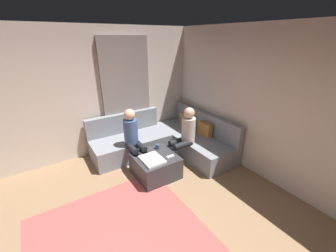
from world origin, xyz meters
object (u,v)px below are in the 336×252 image
object	(u,v)px
person_on_couch_back	(184,134)
person_on_couch_side	(133,137)
coffee_mug	(158,147)
game_remote	(170,156)
sectional_couch	(166,140)
ottoman	(155,166)

from	to	relation	value
person_on_couch_back	person_on_couch_side	world-z (taller)	same
person_on_couch_side	person_on_couch_back	bearing A→B (deg)	154.10
coffee_mug	game_remote	bearing A→B (deg)	5.71
sectional_couch	coffee_mug	bearing A→B (deg)	-47.47
coffee_mug	person_on_couch_side	world-z (taller)	person_on_couch_side
sectional_couch	ottoman	distance (m)	0.96
coffee_mug	person_on_couch_side	distance (m)	0.52
coffee_mug	person_on_couch_back	bearing A→B (deg)	75.64
sectional_couch	person_on_couch_side	distance (m)	0.96
ottoman	person_on_couch_side	xyz separation A→B (m)	(-0.53, -0.19, 0.45)
ottoman	game_remote	distance (m)	0.36
sectional_couch	coffee_mug	size ratio (longest dim) A/B	26.84
sectional_couch	person_on_couch_back	bearing A→B (deg)	5.26
person_on_couch_side	ottoman	bearing A→B (deg)	110.16
game_remote	ottoman	bearing A→B (deg)	-129.29
ottoman	coffee_mug	size ratio (longest dim) A/B	8.00
person_on_couch_back	ottoman	bearing A→B (deg)	96.12
sectional_couch	person_on_couch_side	bearing A→B (deg)	-80.38
game_remote	person_on_couch_back	distance (m)	0.62
person_on_couch_back	person_on_couch_side	bearing A→B (deg)	64.10
ottoman	game_remote	bearing A→B (deg)	50.71
sectional_couch	ottoman	xyz separation A→B (m)	(0.68, -0.68, -0.07)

